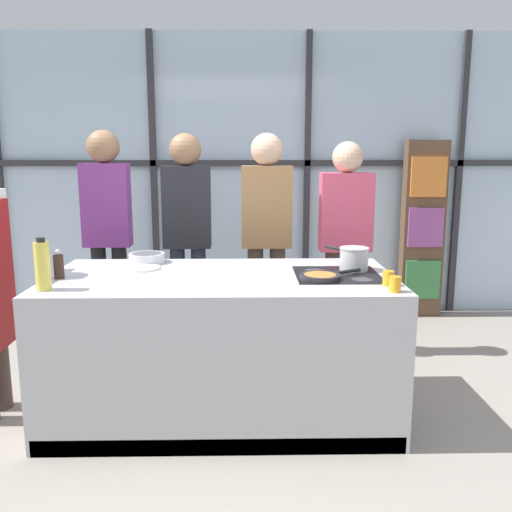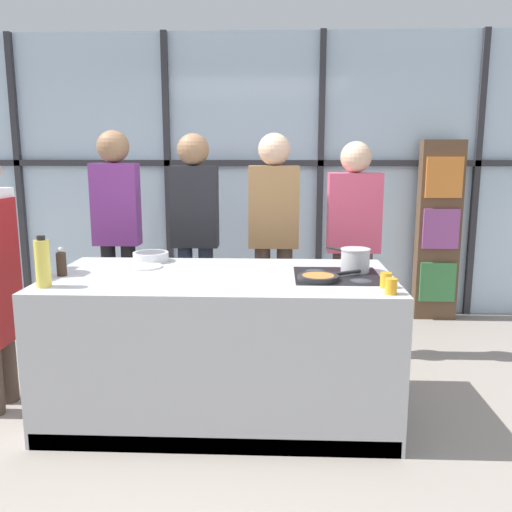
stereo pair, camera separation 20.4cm
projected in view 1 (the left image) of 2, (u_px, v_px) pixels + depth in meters
ground_plane at (223, 411)px, 3.49m from camera, size 18.00×18.00×0.00m
back_window_wall at (231, 177)px, 5.47m from camera, size 6.40×0.10×2.80m
bookshelf at (423, 230)px, 5.42m from camera, size 0.41×0.19×1.76m
demo_island at (222, 345)px, 3.41m from camera, size 2.11×1.05×0.90m
spectator_far_left at (107, 224)px, 4.29m from camera, size 0.37×0.25×1.82m
spectator_center_left at (187, 227)px, 4.31m from camera, size 0.37×0.25×1.79m
spectator_center_right at (267, 228)px, 4.32m from camera, size 0.40×0.25×1.79m
spectator_far_right at (345, 234)px, 4.34m from camera, size 0.41×0.24×1.73m
frying_pan at (321, 276)px, 3.22m from camera, size 0.40×0.29×0.03m
saucepan at (354, 258)px, 3.45m from camera, size 0.26×0.30×0.15m
white_plate at (142, 268)px, 3.50m from camera, size 0.23×0.23×0.01m
mixing_bowl at (147, 258)px, 3.70m from camera, size 0.24×0.24×0.06m
oil_bottle at (42, 266)px, 2.94m from camera, size 0.08×0.08×0.29m
pepper_grinder at (59, 266)px, 3.22m from camera, size 0.06×0.06×0.18m
juice_glass_near at (395, 284)px, 2.92m from camera, size 0.06×0.06×0.09m
juice_glass_far at (388, 278)px, 3.06m from camera, size 0.06×0.06×0.09m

